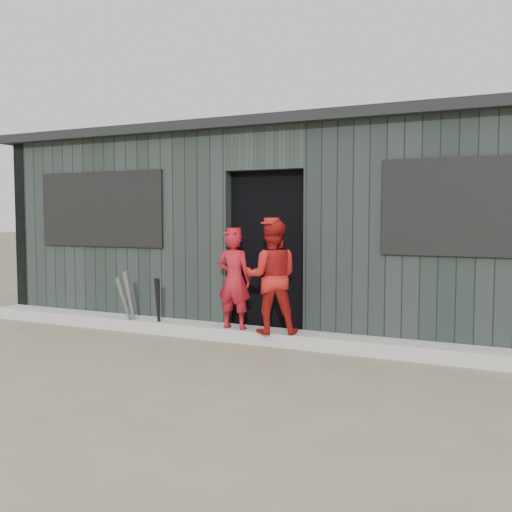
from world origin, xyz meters
The scene contains 9 objects.
ground centered at (0.00, 0.00, 0.00)m, with size 80.00×80.00×0.00m, color #70654D.
curb centered at (0.00, 1.82, 0.07)m, with size 8.00×0.36×0.15m, color #A9A9A4.
bat_left centered at (-1.64, 1.62, 0.39)m, with size 0.07×0.07×0.79m, color gray.
bat_mid centered at (-1.72, 1.61, 0.35)m, with size 0.07×0.07×0.72m, color slate.
bat_right centered at (-1.28, 1.69, 0.35)m, with size 0.07×0.07×0.70m, color black.
player_red_left centered at (-0.25, 1.74, 0.72)m, with size 0.42×0.27×1.15m, color #A6141F.
player_red_right centered at (0.24, 1.69, 0.78)m, with size 0.61×0.48×1.26m, color #AB1715.
player_grey_back centered at (0.50, 2.42, 0.59)m, with size 0.58×0.37×1.18m, color #A8A8A8.
dugout centered at (0.00, 3.50, 1.29)m, with size 8.30×3.30×2.62m.
Camera 1 is at (2.75, -4.10, 1.46)m, focal length 40.00 mm.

